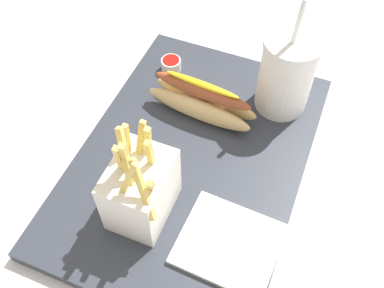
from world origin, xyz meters
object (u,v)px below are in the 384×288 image
(fries_basket, at_px, (141,189))
(hot_dog_1, at_px, (202,101))
(ketchup_cup_1, at_px, (171,64))
(soda_cup, at_px, (287,74))
(napkin_stack, at_px, (229,244))

(fries_basket, bearing_deg, hot_dog_1, 177.12)
(hot_dog_1, height_order, ketchup_cup_1, hot_dog_1)
(soda_cup, height_order, fries_basket, soda_cup)
(soda_cup, distance_m, ketchup_cup_1, 0.20)
(ketchup_cup_1, bearing_deg, fries_basket, 15.80)
(fries_basket, relative_size, napkin_stack, 1.35)
(fries_basket, distance_m, hot_dog_1, 0.19)
(fries_basket, bearing_deg, ketchup_cup_1, -164.20)
(hot_dog_1, bearing_deg, fries_basket, -2.88)
(hot_dog_1, distance_m, napkin_stack, 0.23)
(soda_cup, relative_size, hot_dog_1, 1.14)
(hot_dog_1, xyz_separation_m, napkin_stack, (0.20, 0.11, -0.02))
(fries_basket, distance_m, ketchup_cup_1, 0.27)
(hot_dog_1, height_order, napkin_stack, hot_dog_1)
(ketchup_cup_1, relative_size, napkin_stack, 0.27)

